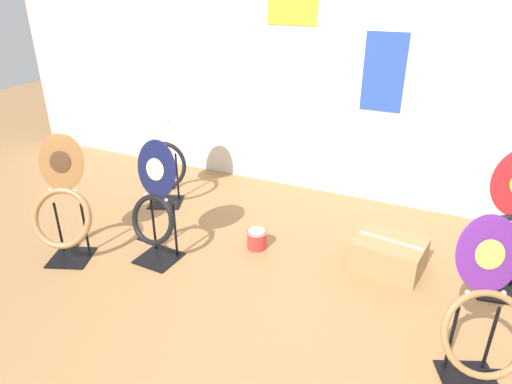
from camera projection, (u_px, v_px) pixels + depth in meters
The scene contains 7 objects.
wall_back at pixel (397, 53), 3.62m from camera, with size 8.00×0.07×2.60m.
toilet_seat_display_purple_note at pixel (485, 318), 2.15m from camera, with size 0.48×0.45×0.87m.
toilet_seat_display_woodgrain at pixel (62, 209), 3.16m from camera, with size 0.48×0.44×0.90m.
toilet_seat_display_navy_moon at pixel (155, 206), 3.15m from camera, with size 0.37×0.29×0.88m.
toilet_seat_display_white_plain at pixel (162, 153), 3.94m from camera, with size 0.46×0.36×1.01m.
paint_can at pixel (257, 239), 3.42m from camera, with size 0.15×0.15×0.15m.
storage_box at pixel (389, 254), 3.17m from camera, with size 0.50×0.42×0.22m.
Camera 1 is at (0.55, -1.49, 1.87)m, focal length 32.00 mm.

